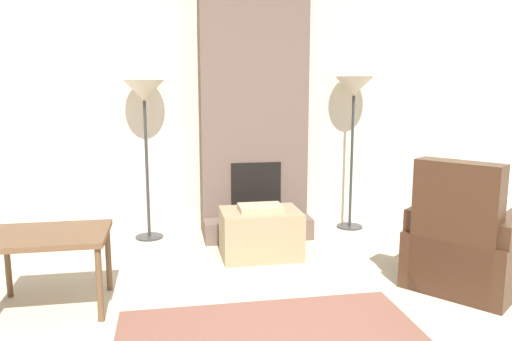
% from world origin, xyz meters
% --- Properties ---
extents(wall_back, '(7.39, 0.06, 2.60)m').
position_xyz_m(wall_back, '(0.00, 3.30, 1.30)').
color(wall_back, beige).
rests_on(wall_back, ground_plane).
extents(fireplace, '(1.11, 0.62, 2.60)m').
position_xyz_m(fireplace, '(0.00, 3.08, 1.22)').
color(fireplace, brown).
rests_on(fireplace, ground_plane).
extents(ottoman, '(0.72, 0.52, 0.49)m').
position_xyz_m(ottoman, '(-0.07, 2.28, 0.23)').
color(ottoman, '#998460').
rests_on(ottoman, ground_plane).
extents(armchair, '(1.18, 1.16, 1.03)m').
position_xyz_m(armchair, '(1.39, 1.31, 0.31)').
color(armchair, '#422819').
rests_on(armchair, ground_plane).
extents(side_table, '(0.80, 0.61, 0.56)m').
position_xyz_m(side_table, '(-1.74, 1.45, 0.49)').
color(side_table, brown).
rests_on(side_table, ground_plane).
extents(floor_lamp_left, '(0.41, 0.41, 1.62)m').
position_xyz_m(floor_lamp_left, '(-1.11, 3.04, 1.43)').
color(floor_lamp_left, '#333333').
rests_on(floor_lamp_left, ground_plane).
extents(floor_lamp_right, '(0.41, 0.41, 1.66)m').
position_xyz_m(floor_lamp_right, '(1.09, 3.04, 1.47)').
color(floor_lamp_right, '#333333').
rests_on(floor_lamp_right, ground_plane).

